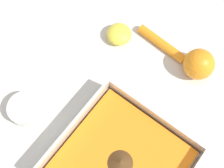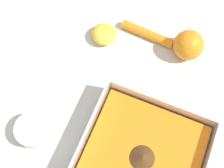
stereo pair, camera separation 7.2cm
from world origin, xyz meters
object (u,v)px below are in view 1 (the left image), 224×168
at_px(lemon_squeezer, 193,61).
at_px(lemon_half, 119,34).
at_px(spice_bowl, 26,109).
at_px(square_dish, 120,164).

height_order(lemon_squeezer, lemon_half, lemon_squeezer).
height_order(spice_bowl, lemon_squeezer, lemon_squeezer).
bearing_deg(square_dish, spice_bowl, 7.60).
relative_size(square_dish, spice_bowl, 3.37).
bearing_deg(lemon_squeezer, spice_bowl, -122.07).
bearing_deg(spice_bowl, square_dish, -172.40).
distance_m(square_dish, lemon_half, 0.32).
bearing_deg(lemon_half, square_dish, 127.32).
bearing_deg(square_dish, lemon_squeezer, -88.96).
bearing_deg(square_dish, lemon_half, -52.68).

